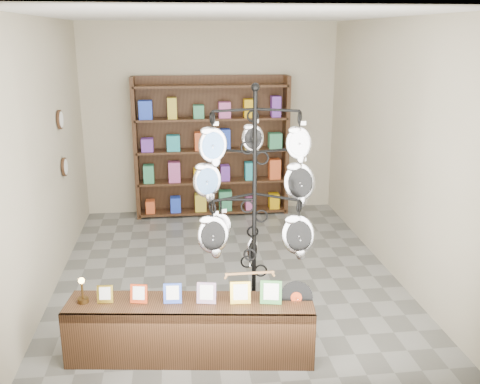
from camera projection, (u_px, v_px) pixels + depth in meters
name	position (u px, v px, depth m)	size (l,w,h in m)	color
ground	(226.00, 273.00, 6.55)	(5.00, 5.00, 0.00)	slate
room_envelope	(225.00, 123.00, 6.03)	(5.00, 5.00, 5.00)	#B1A78F
display_tree	(254.00, 194.00, 4.94)	(1.23, 1.09, 2.41)	black
front_shelf	(191.00, 329.00, 4.79)	(2.23, 0.73, 0.77)	black
back_shelving	(212.00, 151.00, 8.44)	(2.42, 0.36, 2.20)	black
wall_clocks	(62.00, 144.00, 6.66)	(0.03, 0.24, 0.84)	black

